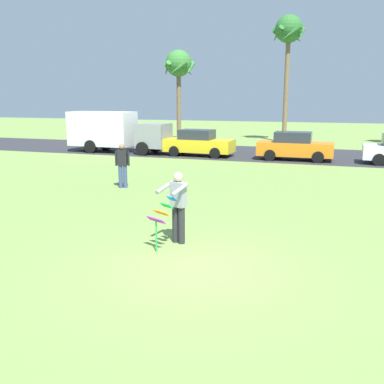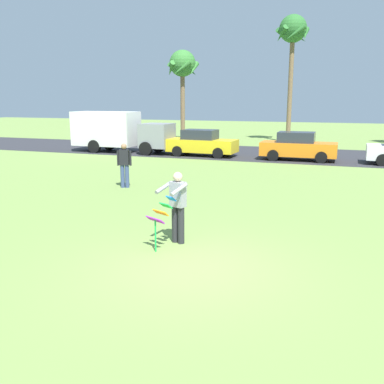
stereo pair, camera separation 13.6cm
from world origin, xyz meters
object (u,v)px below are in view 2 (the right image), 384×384
object	(u,v)px
parked_car_yellow	(202,143)
parked_car_orange	(298,147)
person_walker_near	(124,164)
person_kite_flyer	(177,205)
parked_truck_grey_van	(117,131)
palm_tree_right_near	(293,35)
palm_tree_left_near	(183,67)
kite_held	(161,215)

from	to	relation	value
parked_car_yellow	parked_car_orange	distance (m)	5.76
parked_car_orange	person_walker_near	size ratio (longest dim) A/B	2.43
person_kite_flyer	person_walker_near	bearing A→B (deg)	128.60
parked_truck_grey_van	palm_tree_right_near	world-z (taller)	palm_tree_right_near
person_kite_flyer	parked_truck_grey_van	distance (m)	18.84
person_walker_near	parked_car_orange	bearing A→B (deg)	61.42
parked_car_yellow	person_walker_near	world-z (taller)	person_walker_near
parked_truck_grey_van	parked_car_yellow	size ratio (longest dim) A/B	1.58
palm_tree_left_near	kite_held	bearing A→B (deg)	-70.28
palm_tree_left_near	person_kite_flyer	bearing A→B (deg)	-69.47
kite_held	parked_truck_grey_van	distance (m)	19.24
kite_held	parked_car_yellow	world-z (taller)	parked_car_yellow
parked_car_orange	parked_car_yellow	bearing A→B (deg)	179.99
person_kite_flyer	parked_car_yellow	size ratio (longest dim) A/B	0.41
parked_truck_grey_van	person_walker_near	distance (m)	11.86
kite_held	palm_tree_right_near	world-z (taller)	palm_tree_right_near
parked_car_orange	palm_tree_left_near	world-z (taller)	palm_tree_left_near
kite_held	parked_truck_grey_van	world-z (taller)	parked_truck_grey_van
person_kite_flyer	palm_tree_right_near	distance (m)	27.14
palm_tree_left_near	person_walker_near	distance (m)	19.84
kite_held	palm_tree_left_near	size ratio (longest dim) A/B	0.17
kite_held	parked_car_orange	distance (m)	16.33
person_kite_flyer	kite_held	xyz separation A→B (m)	(-0.18, -0.59, -0.12)
parked_car_orange	palm_tree_right_near	world-z (taller)	palm_tree_right_near
parked_truck_grey_van	palm_tree_right_near	distance (m)	15.82
person_kite_flyer	parked_truck_grey_van	size ratio (longest dim) A/B	0.26
person_kite_flyer	kite_held	distance (m)	0.62
parked_car_yellow	palm_tree_right_near	bearing A→B (deg)	69.54
person_kite_flyer	parked_car_yellow	xyz separation A→B (m)	(-4.59, 15.69, -0.18)
parked_truck_grey_van	palm_tree_left_near	bearing A→B (deg)	80.61
parked_car_yellow	person_walker_near	size ratio (longest dim) A/B	2.46
palm_tree_left_near	palm_tree_right_near	xyz separation A→B (m)	(8.33, 2.02, 2.29)
parked_car_orange	palm_tree_left_near	xyz separation A→B (m)	(-10.20, 8.42, 5.18)
parked_truck_grey_van	person_walker_near	size ratio (longest dim) A/B	3.89
kite_held	person_walker_near	xyz separation A→B (m)	(-4.21, 6.08, 0.10)
person_kite_flyer	person_walker_near	size ratio (longest dim) A/B	1.00
parked_car_orange	person_walker_near	xyz separation A→B (m)	(-5.56, -10.20, 0.16)
palm_tree_right_near	parked_car_orange	bearing A→B (deg)	-79.85
person_kite_flyer	palm_tree_left_near	bearing A→B (deg)	110.53
parked_truck_grey_van	parked_car_orange	size ratio (longest dim) A/B	1.60
person_kite_flyer	palm_tree_left_near	xyz separation A→B (m)	(-9.03, 24.11, 5.00)
palm_tree_right_near	palm_tree_left_near	bearing A→B (deg)	-166.40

